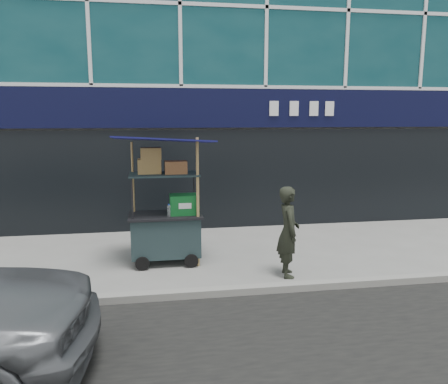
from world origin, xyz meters
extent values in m
plane|color=slate|center=(0.00, 0.00, 0.00)|extent=(80.00, 80.00, 0.00)
cube|color=gray|center=(0.00, -0.20, 0.06)|extent=(80.00, 0.18, 0.12)
cube|color=gray|center=(0.00, 7.00, 6.00)|extent=(16.00, 6.00, 12.00)
cube|color=black|center=(0.00, 3.86, 2.90)|extent=(15.68, 0.06, 0.90)
cube|color=black|center=(0.00, 3.90, 1.20)|extent=(15.68, 0.04, 2.40)
cube|color=#182729|center=(-0.49, 1.50, 0.52)|extent=(1.26, 0.74, 0.73)
cylinder|color=black|center=(-0.93, 1.11, 0.13)|extent=(0.25, 0.05, 0.25)
cylinder|color=black|center=(-0.05, 1.12, 0.13)|extent=(0.25, 0.05, 0.25)
cube|color=black|center=(-0.49, 1.50, 0.91)|extent=(1.35, 0.83, 0.04)
cylinder|color=black|center=(-1.07, 1.18, 1.28)|extent=(0.03, 0.03, 0.78)
cylinder|color=black|center=(0.08, 1.20, 1.28)|extent=(0.03, 0.03, 0.78)
cylinder|color=black|center=(-1.07, 1.81, 1.28)|extent=(0.03, 0.03, 0.78)
cylinder|color=black|center=(0.08, 1.82, 1.28)|extent=(0.03, 0.03, 0.78)
cube|color=#182729|center=(-0.49, 1.50, 1.67)|extent=(1.26, 0.74, 0.03)
cylinder|color=#9B8046|center=(0.08, 1.20, 1.18)|extent=(0.05, 0.05, 2.35)
cylinder|color=#9B8046|center=(-1.07, 1.81, 1.12)|extent=(0.04, 0.04, 2.25)
cube|color=#0B0C42|center=(-0.49, 1.50, 2.30)|extent=(1.79, 1.27, 0.21)
cube|color=#0D5619|center=(-0.14, 1.45, 1.11)|extent=(0.53, 0.37, 0.37)
cylinder|color=silver|center=(-0.43, 1.30, 1.03)|extent=(0.07, 0.07, 0.21)
cylinder|color=#193FBC|center=(-0.43, 1.30, 1.15)|extent=(0.03, 0.03, 0.02)
cube|color=olive|center=(-0.76, 1.55, 1.82)|extent=(0.42, 0.32, 0.26)
cube|color=#9A7243|center=(-0.28, 1.45, 1.80)|extent=(0.40, 0.30, 0.23)
cube|color=olive|center=(-0.72, 1.53, 2.05)|extent=(0.37, 0.28, 0.21)
imported|color=black|center=(1.55, 0.47, 0.78)|extent=(0.43, 0.61, 1.56)
camera|label=1|loc=(-0.70, -6.45, 2.72)|focal=35.00mm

